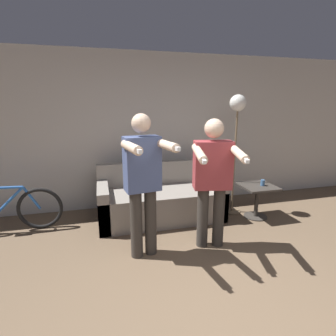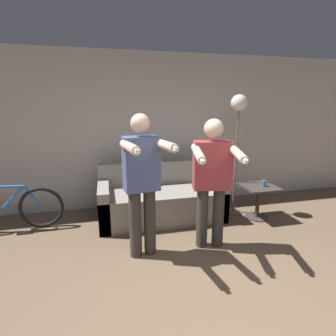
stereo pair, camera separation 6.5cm
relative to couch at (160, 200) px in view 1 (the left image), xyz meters
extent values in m
cube|color=beige|center=(0.08, 0.67, 1.01)|extent=(10.00, 0.05, 2.60)
cube|color=gray|center=(0.00, -0.03, -0.05)|extent=(1.90, 0.86, 0.47)
cube|color=gray|center=(0.00, 0.33, 0.37)|extent=(1.90, 0.14, 0.37)
cube|color=gray|center=(-0.87, -0.03, 0.02)|extent=(0.16, 0.86, 0.61)
cube|color=gray|center=(0.87, -0.03, 0.02)|extent=(0.16, 0.86, 0.61)
cylinder|color=#38332D|center=(-0.52, -1.01, 0.12)|extent=(0.14, 0.14, 0.81)
cylinder|color=#38332D|center=(-0.34, -0.98, 0.12)|extent=(0.14, 0.14, 0.81)
cube|color=#475684|center=(-0.43, -0.99, 0.83)|extent=(0.42, 0.27, 0.61)
sphere|color=beige|center=(-0.43, -0.99, 1.28)|extent=(0.21, 0.21, 0.21)
cylinder|color=beige|center=(-0.58, -1.27, 1.07)|extent=(0.16, 0.51, 0.10)
cube|color=white|center=(-0.54, -1.52, 1.07)|extent=(0.05, 0.12, 0.04)
cylinder|color=beige|center=(-0.21, -1.21, 1.07)|extent=(0.16, 0.51, 0.10)
cube|color=white|center=(-0.17, -1.46, 1.07)|extent=(0.05, 0.12, 0.04)
cylinder|color=#38332D|center=(0.32, -0.98, 0.10)|extent=(0.14, 0.14, 0.77)
cylinder|color=#38332D|center=(0.52, -1.01, 0.10)|extent=(0.14, 0.14, 0.77)
cube|color=#9E383D|center=(0.42, -0.99, 0.77)|extent=(0.48, 0.30, 0.58)
sphere|color=beige|center=(0.42, -0.99, 1.20)|extent=(0.23, 0.23, 0.23)
cylinder|color=beige|center=(0.16, -1.20, 0.96)|extent=(0.18, 0.51, 0.14)
cube|color=white|center=(0.12, -1.44, 0.93)|extent=(0.06, 0.13, 0.05)
cylinder|color=beige|center=(0.58, -1.28, 0.96)|extent=(0.18, 0.51, 0.14)
cube|color=white|center=(0.53, -1.52, 0.93)|extent=(0.06, 0.13, 0.05)
ellipsoid|color=tan|center=(-0.27, 0.33, 0.62)|extent=(0.32, 0.13, 0.14)
sphere|color=tan|center=(-0.14, 0.33, 0.67)|extent=(0.10, 0.10, 0.10)
ellipsoid|color=tan|center=(-0.44, 0.35, 0.58)|extent=(0.18, 0.04, 0.04)
cone|color=tan|center=(-0.15, 0.31, 0.71)|extent=(0.03, 0.03, 0.03)
cone|color=tan|center=(-0.15, 0.34, 0.71)|extent=(0.03, 0.03, 0.03)
cylinder|color=#756047|center=(1.21, -0.09, -0.28)|extent=(0.28, 0.28, 0.02)
cylinder|color=#756047|center=(1.21, -0.09, 0.57)|extent=(0.03, 0.03, 1.71)
sphere|color=white|center=(1.21, -0.09, 1.50)|extent=(0.25, 0.25, 0.25)
cylinder|color=#38332D|center=(1.48, -0.37, -0.28)|extent=(0.36, 0.36, 0.02)
cylinder|color=#38332D|center=(1.48, -0.37, -0.04)|extent=(0.06, 0.06, 0.50)
cube|color=#38332D|center=(1.48, -0.37, 0.23)|extent=(0.52, 0.52, 0.03)
cylinder|color=#3D6693|center=(1.55, -0.40, 0.29)|extent=(0.06, 0.06, 0.09)
torus|color=black|center=(-1.76, 0.05, 0.02)|extent=(0.62, 0.05, 0.62)
cylinder|color=blue|center=(-2.12, 0.05, 0.18)|extent=(0.39, 0.04, 0.38)
cylinder|color=blue|center=(-2.16, 0.05, 0.37)|extent=(0.43, 0.04, 0.05)
cylinder|color=blue|center=(-1.85, 0.05, 0.19)|extent=(0.22, 0.04, 0.36)
camera|label=1|loc=(-0.86, -3.80, 1.47)|focal=28.00mm
camera|label=2|loc=(-0.80, -3.82, 1.47)|focal=28.00mm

